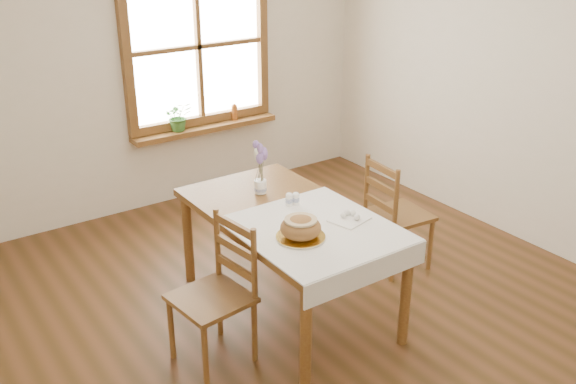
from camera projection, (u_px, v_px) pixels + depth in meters
name	position (u px, v px, depth m)	size (l,w,h in m)	color
ground	(313.00, 329.00, 4.31)	(5.00, 5.00, 0.00)	brown
room_walls	(318.00, 79.00, 3.63)	(4.60, 5.10, 2.65)	white
window	(198.00, 46.00, 5.85)	(1.46, 0.08, 1.46)	brown
window_sill	(206.00, 128.00, 6.10)	(1.46, 0.20, 0.05)	brown
dining_table	(288.00, 224.00, 4.27)	(0.90, 1.60, 0.75)	brown
table_linen	(316.00, 229.00, 4.00)	(0.91, 0.99, 0.01)	white
chair_left	(211.00, 296.00, 3.84)	(0.43, 0.45, 0.91)	brown
chair_right	(399.00, 213.00, 4.93)	(0.42, 0.44, 0.91)	brown
bread_plate	(301.00, 237.00, 3.88)	(0.29, 0.29, 0.02)	white
bread_loaf	(301.00, 226.00, 3.85)	(0.25, 0.25, 0.14)	olive
egg_napkin	(349.00, 219.00, 4.11)	(0.23, 0.20, 0.01)	white
eggs	(349.00, 216.00, 4.10)	(0.18, 0.16, 0.04)	white
salt_shaker	(296.00, 198.00, 4.31)	(0.05, 0.05, 0.09)	white
pepper_shaker	(289.00, 199.00, 4.30)	(0.05, 0.05, 0.09)	white
flower_vase	(260.00, 188.00, 4.50)	(0.09, 0.09, 0.10)	white
lavender_bouquet	(260.00, 162.00, 4.43)	(0.15, 0.15, 0.29)	#7D5EA6
potted_plant	(179.00, 119.00, 5.91)	(0.25, 0.27, 0.21)	#3A752F
amber_bottle	(234.00, 112.00, 6.23)	(0.06, 0.06, 0.16)	#A8581F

